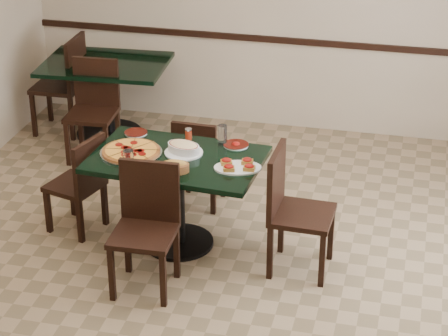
% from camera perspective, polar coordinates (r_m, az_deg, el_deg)
% --- Properties ---
extents(floor, '(5.50, 5.50, 0.00)m').
position_cam_1_polar(floor, '(6.53, -0.72, -6.58)').
color(floor, '#82694B').
rests_on(floor, ground).
extents(room_shell, '(5.50, 5.50, 5.50)m').
position_cam_1_polar(room_shell, '(7.44, 10.29, 7.26)').
color(room_shell, silver).
rests_on(room_shell, floor).
extents(main_table, '(1.31, 0.90, 0.75)m').
position_cam_1_polar(main_table, '(6.56, -3.08, -0.72)').
color(main_table, black).
rests_on(main_table, floor).
extents(back_table, '(1.22, 0.92, 0.75)m').
position_cam_1_polar(back_table, '(8.56, -7.70, 5.42)').
color(back_table, black).
rests_on(back_table, floor).
extents(chair_far, '(0.38, 0.38, 0.80)m').
position_cam_1_polar(chair_far, '(7.16, -1.74, 0.57)').
color(chair_far, black).
rests_on(chair_far, floor).
extents(chair_near, '(0.44, 0.44, 0.92)m').
position_cam_1_polar(chair_near, '(6.15, -5.08, -3.38)').
color(chair_near, black).
rests_on(chair_near, floor).
extents(chair_right, '(0.46, 0.46, 0.94)m').
position_cam_1_polar(chair_right, '(6.31, 4.38, -2.37)').
color(chair_right, black).
rests_on(chair_right, floor).
extents(chair_left, '(0.47, 0.47, 0.81)m').
position_cam_1_polar(chair_left, '(6.89, -9.29, -0.80)').
color(chair_left, black).
rests_on(chair_left, floor).
extents(back_chair_near, '(0.45, 0.45, 0.92)m').
position_cam_1_polar(back_chair_near, '(8.14, -8.49, 4.19)').
color(back_chair_near, black).
rests_on(back_chair_near, floor).
extents(back_chair_left, '(0.46, 0.46, 0.98)m').
position_cam_1_polar(back_chair_left, '(8.68, -10.26, 5.73)').
color(back_chair_left, black).
rests_on(back_chair_left, floor).
extents(pepperoni_pizza, '(0.47, 0.47, 0.04)m').
position_cam_1_polar(pepperoni_pizza, '(6.57, -6.09, 1.11)').
color(pepperoni_pizza, silver).
rests_on(pepperoni_pizza, main_table).
extents(lasagna_casserole, '(0.30, 0.29, 0.09)m').
position_cam_1_polar(lasagna_casserole, '(6.52, -2.66, 1.33)').
color(lasagna_casserole, silver).
rests_on(lasagna_casserole, main_table).
extents(bread_basket, '(0.23, 0.18, 0.09)m').
position_cam_1_polar(bread_basket, '(6.26, -3.24, 0.11)').
color(bread_basket, brown).
rests_on(bread_basket, main_table).
extents(bruschetta_platter, '(0.39, 0.32, 0.05)m').
position_cam_1_polar(bruschetta_platter, '(6.29, 0.90, 0.14)').
color(bruschetta_platter, silver).
rests_on(bruschetta_platter, main_table).
extents(side_plate_near, '(0.20, 0.20, 0.02)m').
position_cam_1_polar(side_plate_near, '(6.30, -4.78, -0.09)').
color(side_plate_near, silver).
rests_on(side_plate_near, main_table).
extents(side_plate_far_r, '(0.19, 0.19, 0.03)m').
position_cam_1_polar(side_plate_far_r, '(6.65, 0.79, 1.53)').
color(side_plate_far_r, silver).
rests_on(side_plate_far_r, main_table).
extents(side_plate_far_l, '(0.18, 0.18, 0.02)m').
position_cam_1_polar(side_plate_far_l, '(6.89, -5.78, 2.30)').
color(side_plate_far_l, silver).
rests_on(side_plate_far_l, main_table).
extents(napkin_setting, '(0.20, 0.20, 0.01)m').
position_cam_1_polar(napkin_setting, '(6.24, -4.99, -0.39)').
color(napkin_setting, white).
rests_on(napkin_setting, main_table).
extents(water_glass_a, '(0.07, 0.07, 0.15)m').
position_cam_1_polar(water_glass_a, '(6.65, -0.11, 2.19)').
color(water_glass_a, silver).
rests_on(water_glass_a, main_table).
extents(water_glass_b, '(0.08, 0.08, 0.17)m').
position_cam_1_polar(water_glass_b, '(6.26, -6.26, 0.45)').
color(water_glass_b, silver).
rests_on(water_glass_b, main_table).
extents(pepper_shaker, '(0.05, 0.05, 0.09)m').
position_cam_1_polar(pepper_shaker, '(6.75, -2.34, 2.24)').
color(pepper_shaker, '#AB2612').
rests_on(pepper_shaker, main_table).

